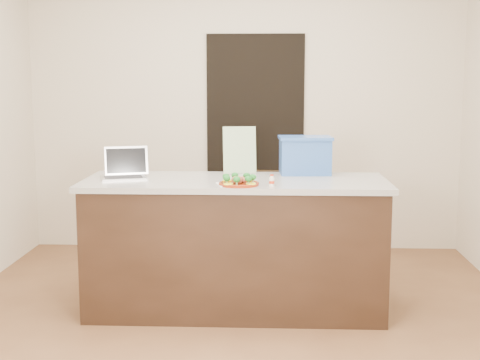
{
  "coord_description": "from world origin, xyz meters",
  "views": [
    {
      "loc": [
        0.23,
        -4.22,
        1.61
      ],
      "look_at": [
        0.03,
        0.2,
        0.92
      ],
      "focal_mm": 50.0,
      "sensor_mm": 36.0,
      "label": 1
    }
  ],
  "objects_px": {
    "island": "(235,245)",
    "yogurt_bottle": "(272,181)",
    "plate": "(239,184)",
    "chair": "(266,219)",
    "napkin": "(230,184)",
    "laptop": "(125,170)",
    "blue_box": "(305,155)"
  },
  "relations": [
    {
      "from": "laptop",
      "to": "chair",
      "type": "xyz_separation_m",
      "value": [
        0.98,
        0.64,
        -0.48
      ]
    },
    {
      "from": "yogurt_bottle",
      "to": "plate",
      "type": "bearing_deg",
      "value": 176.1
    },
    {
      "from": "plate",
      "to": "yogurt_bottle",
      "type": "relative_size",
      "value": 3.56
    },
    {
      "from": "island",
      "to": "blue_box",
      "type": "relative_size",
      "value": 5.31
    },
    {
      "from": "napkin",
      "to": "plate",
      "type": "bearing_deg",
      "value": -13.14
    },
    {
      "from": "napkin",
      "to": "yogurt_bottle",
      "type": "bearing_deg",
      "value": -5.88
    },
    {
      "from": "island",
      "to": "chair",
      "type": "height_order",
      "value": "island"
    },
    {
      "from": "island",
      "to": "plate",
      "type": "bearing_deg",
      "value": -81.62
    },
    {
      "from": "island",
      "to": "laptop",
      "type": "bearing_deg",
      "value": 176.48
    },
    {
      "from": "napkin",
      "to": "yogurt_bottle",
      "type": "height_order",
      "value": "yogurt_bottle"
    },
    {
      "from": "island",
      "to": "laptop",
      "type": "height_order",
      "value": "laptop"
    },
    {
      "from": "island",
      "to": "napkin",
      "type": "xyz_separation_m",
      "value": [
        -0.02,
        -0.23,
        0.46
      ]
    },
    {
      "from": "chair",
      "to": "island",
      "type": "bearing_deg",
      "value": -100.4
    },
    {
      "from": "plate",
      "to": "yogurt_bottle",
      "type": "distance_m",
      "value": 0.21
    },
    {
      "from": "laptop",
      "to": "napkin",
      "type": "bearing_deg",
      "value": -37.41
    },
    {
      "from": "island",
      "to": "plate",
      "type": "height_order",
      "value": "plate"
    },
    {
      "from": "island",
      "to": "chair",
      "type": "distance_m",
      "value": 0.72
    },
    {
      "from": "island",
      "to": "yogurt_bottle",
      "type": "height_order",
      "value": "yogurt_bottle"
    },
    {
      "from": "yogurt_bottle",
      "to": "island",
      "type": "bearing_deg",
      "value": 134.13
    },
    {
      "from": "island",
      "to": "yogurt_bottle",
      "type": "relative_size",
      "value": 28.16
    },
    {
      "from": "plate",
      "to": "blue_box",
      "type": "xyz_separation_m",
      "value": [
        0.45,
        0.53,
        0.13
      ]
    },
    {
      "from": "laptop",
      "to": "chair",
      "type": "height_order",
      "value": "laptop"
    },
    {
      "from": "laptop",
      "to": "blue_box",
      "type": "relative_size",
      "value": 0.89
    },
    {
      "from": "napkin",
      "to": "chair",
      "type": "bearing_deg",
      "value": 75.64
    },
    {
      "from": "napkin",
      "to": "chair",
      "type": "distance_m",
      "value": 1.03
    },
    {
      "from": "napkin",
      "to": "laptop",
      "type": "bearing_deg",
      "value": 159.81
    },
    {
      "from": "island",
      "to": "plate",
      "type": "distance_m",
      "value": 0.53
    },
    {
      "from": "island",
      "to": "plate",
      "type": "xyz_separation_m",
      "value": [
        0.04,
        -0.24,
        0.47
      ]
    },
    {
      "from": "island",
      "to": "chair",
      "type": "bearing_deg",
      "value": 72.78
    },
    {
      "from": "island",
      "to": "napkin",
      "type": "relative_size",
      "value": 12.94
    },
    {
      "from": "plate",
      "to": "napkin",
      "type": "relative_size",
      "value": 1.64
    },
    {
      "from": "island",
      "to": "napkin",
      "type": "bearing_deg",
      "value": -95.32
    }
  ]
}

